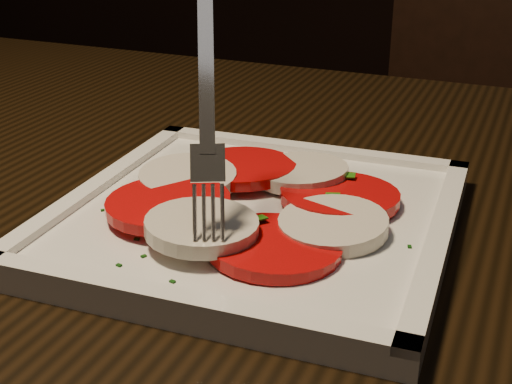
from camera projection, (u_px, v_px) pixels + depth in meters
table at (205, 275)px, 0.66m from camera, size 1.24×0.86×0.75m
chair at (471, 133)px, 1.38m from camera, size 0.50×0.50×0.93m
plate at (256, 220)px, 0.52m from camera, size 0.28×0.28×0.01m
caprese_salad at (256, 200)px, 0.52m from camera, size 0.22×0.22×0.02m
fork at (207, 79)px, 0.46m from camera, size 0.08×0.11×0.17m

